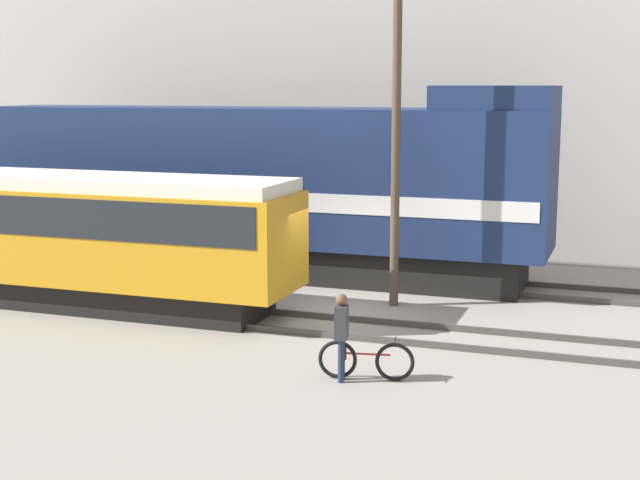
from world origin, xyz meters
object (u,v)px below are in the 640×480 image
freight_locomotive (259,187)px  utility_pole_left (396,121)px  person (341,329)px  bicycle (366,360)px  streetcar (54,230)px

freight_locomotive → utility_pole_left: bearing=-28.7°
person → utility_pole_left: utility_pole_left is taller
bicycle → person: person is taller
freight_locomotive → bicycle: (5.65, -8.19, -2.12)m
person → utility_pole_left: bearing=95.6°
streetcar → person: (8.47, -3.30, -0.86)m
freight_locomotive → person: 10.03m
streetcar → person: 9.14m
freight_locomotive → person: (5.25, -8.41, -1.51)m
utility_pole_left → person: bearing=-84.4°
utility_pole_left → freight_locomotive: bearing=151.3°
freight_locomotive → bicycle: size_ratio=9.49×
streetcar → utility_pole_left: bearing=17.9°
freight_locomotive → utility_pole_left: utility_pole_left is taller
freight_locomotive → person: size_ratio=10.19×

